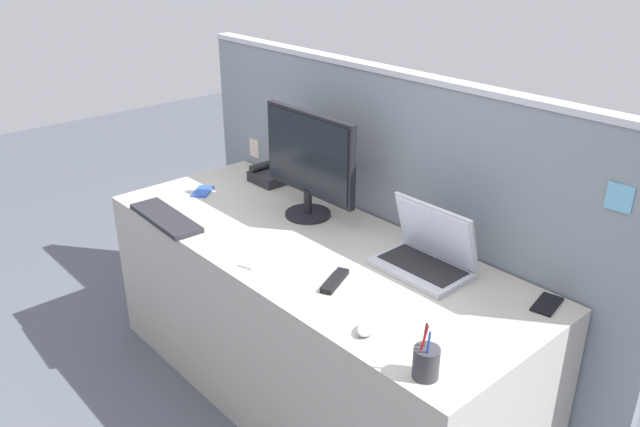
# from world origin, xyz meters

# --- Properties ---
(ground_plane) EXTENTS (10.00, 10.00, 0.00)m
(ground_plane) POSITION_xyz_m (0.00, 0.00, 0.00)
(ground_plane) COLOR #4C515B
(desk) EXTENTS (2.00, 0.78, 0.75)m
(desk) POSITION_xyz_m (0.00, 0.00, 0.37)
(desk) COLOR #ADA89E
(desk) RESTS_ON ground_plane
(cubicle_divider) EXTENTS (2.41, 0.08, 1.40)m
(cubicle_divider) POSITION_xyz_m (-0.00, 0.43, 0.70)
(cubicle_divider) COLOR gray
(cubicle_divider) RESTS_ON ground_plane
(desktop_monitor) EXTENTS (0.54, 0.20, 0.47)m
(desktop_monitor) POSITION_xyz_m (-0.22, 0.18, 1.01)
(desktop_monitor) COLOR black
(desktop_monitor) RESTS_ON desk
(laptop) EXTENTS (0.36, 0.23, 0.26)m
(laptop) POSITION_xyz_m (0.44, 0.19, 0.81)
(laptop) COLOR #B2B5BC
(laptop) RESTS_ON desk
(desk_phone) EXTENTS (0.18, 0.17, 0.09)m
(desk_phone) POSITION_xyz_m (-0.66, 0.31, 0.78)
(desk_phone) COLOR #232328
(desk_phone) RESTS_ON desk
(keyboard_main) EXTENTS (0.44, 0.15, 0.02)m
(keyboard_main) POSITION_xyz_m (-0.60, -0.33, 0.76)
(keyboard_main) COLOR #232328
(keyboard_main) RESTS_ON desk
(computer_mouse_right_hand) EXTENTS (0.09, 0.11, 0.03)m
(computer_mouse_right_hand) POSITION_xyz_m (0.59, -0.27, 0.76)
(computer_mouse_right_hand) COLOR silver
(computer_mouse_right_hand) RESTS_ON desk
(pen_cup) EXTENTS (0.08, 0.08, 0.18)m
(pen_cup) POSITION_xyz_m (0.85, -0.31, 0.80)
(pen_cup) COLOR #333338
(pen_cup) RESTS_ON desk
(cell_phone_black_slab) EXTENTS (0.10, 0.15, 0.01)m
(cell_phone_black_slab) POSITION_xyz_m (0.88, 0.30, 0.75)
(cell_phone_black_slab) COLOR black
(cell_phone_black_slab) RESTS_ON desk
(cell_phone_blue_case) EXTENTS (0.14, 0.15, 0.01)m
(cell_phone_blue_case) POSITION_xyz_m (-0.76, -0.03, 0.75)
(cell_phone_blue_case) COLOR blue
(cell_phone_blue_case) RESTS_ON desk
(cell_phone_white_slab) EXTENTS (0.10, 0.17, 0.01)m
(cell_phone_white_slab) POSITION_xyz_m (-0.03, -0.25, 0.75)
(cell_phone_white_slab) COLOR silver
(cell_phone_white_slab) RESTS_ON desk
(tv_remote) EXTENTS (0.11, 0.17, 0.02)m
(tv_remote) POSITION_xyz_m (0.29, -0.14, 0.76)
(tv_remote) COLOR black
(tv_remote) RESTS_ON desk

